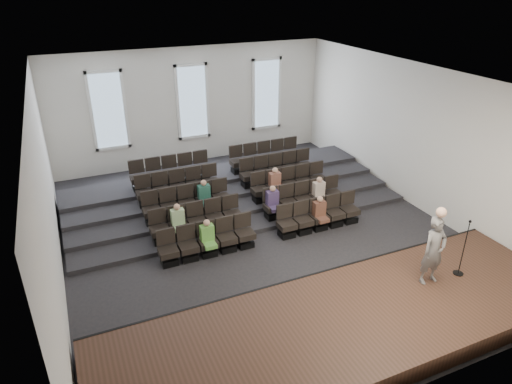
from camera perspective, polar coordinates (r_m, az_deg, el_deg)
ground at (r=15.04m, az=0.32°, el=-5.04°), size 14.00×14.00×0.00m
ceiling at (r=13.20m, az=0.37°, el=13.99°), size 12.00×14.00×0.02m
wall_back at (r=20.22m, az=-7.96°, el=10.59°), size 12.00×0.04×5.00m
wall_front at (r=8.82m, az=19.78°, el=-12.15°), size 12.00×0.04×5.00m
wall_left at (r=12.90m, az=-24.86°, el=-0.55°), size 0.04×14.00×5.00m
wall_right at (r=17.15m, az=19.16°, el=6.65°), size 0.04×14.00×5.00m
stage at (r=11.32m, az=11.35°, el=-16.00°), size 11.80×3.60×0.50m
stage_lip at (r=12.45m, az=6.71°, el=-11.20°), size 11.80×0.06×0.52m
risers at (r=17.55m, az=-3.91°, el=0.37°), size 11.80×4.80×0.60m
seating_rows at (r=15.97m, az=-1.93°, el=-0.35°), size 6.80×4.70×1.67m
windows at (r=20.11m, az=-7.93°, el=11.10°), size 8.44×0.10×3.24m
audience at (r=15.04m, az=-0.02°, el=-1.43°), size 5.45×2.64×1.10m
speaker at (r=12.33m, az=21.33°, el=-6.84°), size 0.68×0.45×1.85m
mic_stand at (r=13.14m, az=24.31°, el=-7.56°), size 0.27×0.27×1.62m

